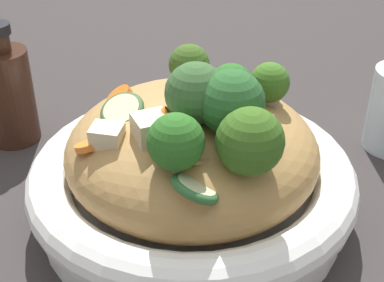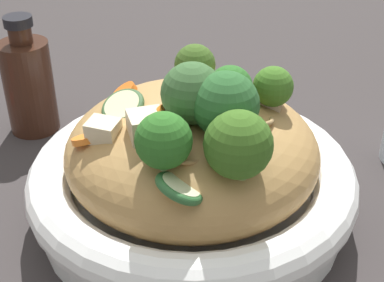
{
  "view_description": "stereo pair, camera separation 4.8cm",
  "coord_description": "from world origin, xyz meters",
  "views": [
    {
      "loc": [
        0.35,
        -0.21,
        0.34
      ],
      "look_at": [
        0.0,
        0.0,
        0.08
      ],
      "focal_mm": 52.09,
      "sensor_mm": 36.0,
      "label": 1
    },
    {
      "loc": [
        0.38,
        -0.16,
        0.34
      ],
      "look_at": [
        0.0,
        0.0,
        0.08
      ],
      "focal_mm": 52.09,
      "sensor_mm": 36.0,
      "label": 2
    }
  ],
  "objects": [
    {
      "name": "carrot_coins",
      "position": [
        -0.01,
        -0.03,
        0.11
      ],
      "size": [
        0.1,
        0.14,
        0.04
      ],
      "color": "orange",
      "rests_on": "serving_bowl"
    },
    {
      "name": "broccoli_florets",
      "position": [
        0.04,
        0.0,
        0.13
      ],
      "size": [
        0.18,
        0.17,
        0.07
      ],
      "color": "#A3BD72",
      "rests_on": "serving_bowl"
    },
    {
      "name": "ground_plane",
      "position": [
        0.0,
        0.0,
        0.0
      ],
      "size": [
        3.0,
        3.0,
        0.0
      ],
      "primitive_type": "plane",
      "color": "#322D2D"
    },
    {
      "name": "chicken_chunks",
      "position": [
        0.01,
        0.0,
        0.12
      ],
      "size": [
        0.05,
        0.18,
        0.03
      ],
      "color": "beige",
      "rests_on": "serving_bowl"
    },
    {
      "name": "soy_sauce_bottle",
      "position": [
        -0.22,
        -0.11,
        0.06
      ],
      "size": [
        0.06,
        0.06,
        0.14
      ],
      "color": "#381E14",
      "rests_on": "ground_plane"
    },
    {
      "name": "noodle_heap",
      "position": [
        0.0,
        0.0,
        0.07
      ],
      "size": [
        0.22,
        0.22,
        0.1
      ],
      "color": "#AC8149",
      "rests_on": "serving_bowl"
    },
    {
      "name": "serving_bowl",
      "position": [
        0.0,
        0.0,
        0.03
      ],
      "size": [
        0.3,
        0.3,
        0.06
      ],
      "color": "white",
      "rests_on": "ground_plane"
    },
    {
      "name": "zucchini_slices",
      "position": [
        -0.0,
        0.0,
        0.11
      ],
      "size": [
        0.16,
        0.19,
        0.05
      ],
      "color": "beige",
      "rests_on": "serving_bowl"
    }
  ]
}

